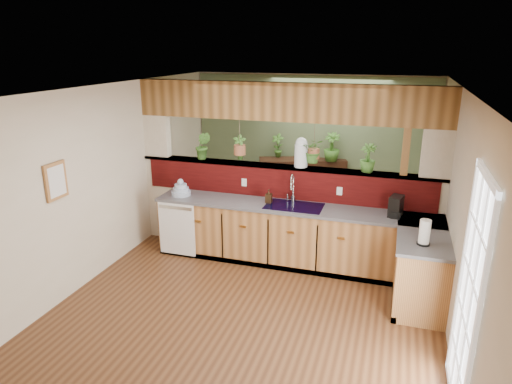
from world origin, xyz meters
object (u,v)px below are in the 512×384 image
(faucet, at_px, (292,187))
(dish_stack, at_px, (181,190))
(soap_dispenser, at_px, (269,196))
(coffee_maker, at_px, (396,207))
(glass_jar, at_px, (301,152))
(paper_towel, at_px, (425,233))
(shelving_console, at_px, (302,186))

(faucet, distance_m, dish_stack, 1.72)
(soap_dispenser, xyz_separation_m, coffee_maker, (1.78, -0.02, 0.03))
(soap_dispenser, distance_m, glass_jar, 0.80)
(dish_stack, height_order, soap_dispenser, dish_stack)
(faucet, height_order, glass_jar, glass_jar)
(soap_dispenser, distance_m, paper_towel, 2.29)
(dish_stack, distance_m, soap_dispenser, 1.39)
(coffee_maker, height_order, shelving_console, coffee_maker)
(coffee_maker, height_order, paper_towel, paper_towel)
(soap_dispenser, relative_size, coffee_maker, 0.72)
(dish_stack, height_order, shelving_console, dish_stack)
(glass_jar, bearing_deg, coffee_maker, -14.61)
(coffee_maker, bearing_deg, soap_dispenser, -166.29)
(soap_dispenser, height_order, glass_jar, glass_jar)
(dish_stack, relative_size, paper_towel, 0.92)
(faucet, xyz_separation_m, shelving_console, (-0.29, 2.12, -0.63))
(coffee_maker, xyz_separation_m, shelving_console, (-1.75, 2.26, -0.53))
(shelving_console, bearing_deg, soap_dispenser, -110.01)
(paper_towel, xyz_separation_m, shelving_console, (-2.09, 3.12, -0.55))
(faucet, xyz_separation_m, soap_dispenser, (-0.32, -0.13, -0.13))
(glass_jar, xyz_separation_m, shelving_console, (-0.36, 1.90, -1.11))
(coffee_maker, relative_size, glass_jar, 0.64)
(coffee_maker, bearing_deg, dish_stack, -164.96)
(faucet, height_order, dish_stack, faucet)
(glass_jar, relative_size, shelving_console, 0.27)
(dish_stack, bearing_deg, paper_towel, -13.12)
(dish_stack, height_order, paper_towel, paper_towel)
(glass_jar, bearing_deg, faucet, -108.01)
(soap_dispenser, distance_m, coffee_maker, 1.78)
(paper_towel, distance_m, shelving_console, 3.79)
(glass_jar, bearing_deg, shelving_console, 100.83)
(faucet, relative_size, coffee_maker, 1.55)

